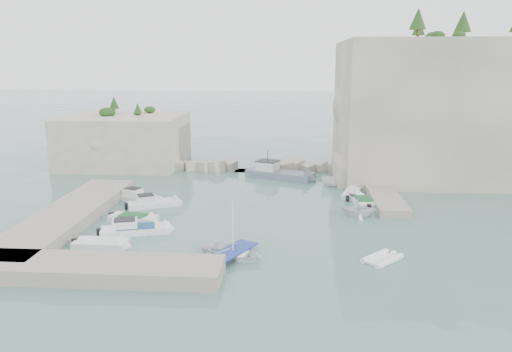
# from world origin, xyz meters

# --- Properties ---
(ground) EXTENTS (400.00, 400.00, 0.00)m
(ground) POSITION_xyz_m (0.00, 0.00, 0.00)
(ground) COLOR slate
(ground) RESTS_ON ground
(cliff_east) EXTENTS (26.00, 22.00, 17.00)m
(cliff_east) POSITION_xyz_m (23.00, 23.00, 8.50)
(cliff_east) COLOR beige
(cliff_east) RESTS_ON ground
(cliff_terrace) EXTENTS (8.00, 10.00, 2.50)m
(cliff_terrace) POSITION_xyz_m (13.00, 18.00, 1.25)
(cliff_terrace) COLOR beige
(cliff_terrace) RESTS_ON ground
(outcrop_west) EXTENTS (16.00, 14.00, 7.00)m
(outcrop_west) POSITION_xyz_m (-20.00, 25.00, 3.50)
(outcrop_west) COLOR beige
(outcrop_west) RESTS_ON ground
(quay_west) EXTENTS (5.00, 24.00, 1.10)m
(quay_west) POSITION_xyz_m (-17.00, -1.00, 0.55)
(quay_west) COLOR #9E9689
(quay_west) RESTS_ON ground
(quay_south) EXTENTS (18.00, 4.00, 1.10)m
(quay_south) POSITION_xyz_m (-10.00, -12.50, 0.55)
(quay_south) COLOR #9E9689
(quay_south) RESTS_ON ground
(ledge_east) EXTENTS (3.00, 16.00, 0.80)m
(ledge_east) POSITION_xyz_m (13.50, 10.00, 0.40)
(ledge_east) COLOR #9E9689
(ledge_east) RESTS_ON ground
(breakwater) EXTENTS (28.00, 3.00, 1.40)m
(breakwater) POSITION_xyz_m (-1.00, 22.00, 0.70)
(breakwater) COLOR beige
(breakwater) RESTS_ON ground
(motorboat_a) EXTENTS (5.73, 3.67, 1.40)m
(motorboat_a) POSITION_xyz_m (-12.52, 6.40, 0.00)
(motorboat_a) COLOR silver
(motorboat_a) RESTS_ON ground
(motorboat_b) EXTENTS (6.01, 4.22, 1.40)m
(motorboat_b) POSITION_xyz_m (-10.38, 4.48, 0.00)
(motorboat_b) COLOR silver
(motorboat_b) RESTS_ON ground
(motorboat_c) EXTENTS (5.18, 2.81, 0.70)m
(motorboat_c) POSITION_xyz_m (-10.95, -0.39, 0.00)
(motorboat_c) COLOR silver
(motorboat_c) RESTS_ON ground
(motorboat_d) EXTENTS (6.74, 3.71, 1.40)m
(motorboat_d) POSITION_xyz_m (-9.74, -3.57, 0.00)
(motorboat_d) COLOR white
(motorboat_d) RESTS_ON ground
(motorboat_e) EXTENTS (4.65, 2.02, 0.70)m
(motorboat_e) POSITION_xyz_m (-11.50, -7.02, 0.00)
(motorboat_e) COLOR silver
(motorboat_e) RESTS_ON ground
(rowboat) EXTENTS (6.22, 5.61, 1.06)m
(rowboat) POSITION_xyz_m (-0.73, -8.33, 0.00)
(rowboat) COLOR white
(rowboat) RESTS_ON ground
(inflatable_dinghy) EXTENTS (3.50, 3.52, 0.44)m
(inflatable_dinghy) POSITION_xyz_m (10.42, -8.32, 0.00)
(inflatable_dinghy) COLOR white
(inflatable_dinghy) RESTS_ON ground
(tender_east_a) EXTENTS (3.76, 3.35, 1.80)m
(tender_east_a) POSITION_xyz_m (10.10, 2.62, 0.00)
(tender_east_a) COLOR white
(tender_east_a) RESTS_ON ground
(tender_east_b) EXTENTS (2.42, 5.04, 0.70)m
(tender_east_b) POSITION_xyz_m (10.98, 6.86, 0.00)
(tender_east_b) COLOR white
(tender_east_b) RESTS_ON ground
(tender_east_c) EXTENTS (2.77, 4.92, 0.70)m
(tender_east_c) POSITION_xyz_m (10.21, 9.86, 0.00)
(tender_east_c) COLOR silver
(tender_east_c) RESTS_ON ground
(tender_east_d) EXTENTS (4.08, 1.96, 1.52)m
(tender_east_d) POSITION_xyz_m (9.13, 14.02, 0.00)
(tender_east_d) COLOR white
(tender_east_d) RESTS_ON ground
(work_boat) EXTENTS (9.79, 6.26, 2.20)m
(work_boat) POSITION_xyz_m (2.18, 18.10, 0.00)
(work_boat) COLOR slate
(work_boat) RESTS_ON ground
(rowboat_mast) EXTENTS (0.10, 0.10, 4.20)m
(rowboat_mast) POSITION_xyz_m (-0.73, -8.33, 2.63)
(rowboat_mast) COLOR white
(rowboat_mast) RESTS_ON rowboat
(vegetation) EXTENTS (53.48, 13.88, 13.40)m
(vegetation) POSITION_xyz_m (17.83, 24.40, 17.93)
(vegetation) COLOR #1E4219
(vegetation) RESTS_ON ground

